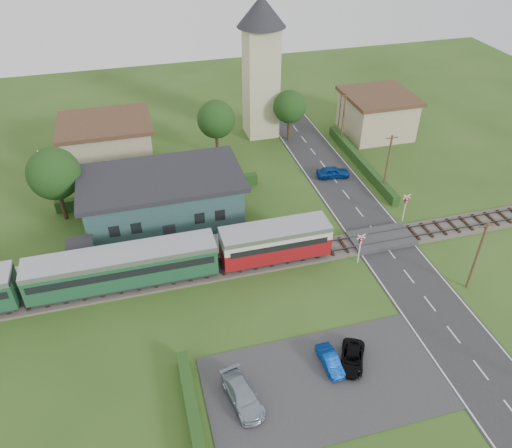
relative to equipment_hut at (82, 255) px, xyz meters
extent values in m
plane|color=#2D4C19|center=(18.00, -5.20, -1.75)|extent=(120.00, 120.00, 0.00)
cube|color=#4C443D|center=(18.00, -3.20, -1.65)|extent=(76.00, 3.20, 0.20)
cube|color=#3F3F47|center=(18.00, -3.92, -1.33)|extent=(76.00, 0.08, 0.15)
cube|color=#3F3F47|center=(18.00, -2.48, -1.33)|extent=(76.00, 0.08, 0.15)
cube|color=#28282B|center=(28.00, -5.20, -1.72)|extent=(6.00, 70.00, 0.05)
cube|color=#333335|center=(16.50, -17.20, -1.71)|extent=(17.00, 9.00, 0.08)
cube|color=#333335|center=(28.00, -3.20, -1.52)|extent=(6.20, 3.40, 0.45)
cube|color=gray|center=(8.00, 0.00, -1.52)|extent=(30.00, 3.00, 0.45)
cube|color=beige|center=(0.00, 0.00, -0.10)|extent=(2.00, 2.00, 2.40)
cube|color=#232328|center=(0.00, 0.00, 1.18)|extent=(2.30, 2.30, 0.15)
cube|color=#2A4B4A|center=(8.00, 5.80, 0.65)|extent=(15.00, 8.00, 4.80)
cube|color=#232328|center=(8.00, 5.80, 3.30)|extent=(16.00, 9.00, 0.50)
cube|color=#232328|center=(8.00, 1.86, -0.65)|extent=(1.20, 0.12, 2.20)
cube|color=black|center=(3.00, 1.86, 0.65)|extent=(1.00, 0.12, 1.20)
cube|color=black|center=(5.00, 1.86, 0.65)|extent=(1.00, 0.12, 1.20)
cube|color=black|center=(11.00, 1.86, 0.65)|extent=(1.00, 0.12, 1.20)
cube|color=black|center=(13.00, 1.86, 0.65)|extent=(1.00, 0.12, 1.20)
cube|color=#232328|center=(17.07, -3.20, -1.16)|extent=(9.00, 2.20, 0.50)
cube|color=maroon|center=(17.07, -3.20, -0.16)|extent=(10.00, 2.80, 1.80)
cube|color=beige|center=(17.07, -3.20, 1.09)|extent=(10.00, 2.82, 0.90)
cube|color=black|center=(17.07, -3.20, 0.74)|extent=(9.00, 2.88, 0.60)
cube|color=#A2A6B0|center=(17.07, -3.20, 1.74)|extent=(10.00, 2.90, 0.45)
cube|color=#232328|center=(3.47, -3.20, -1.16)|extent=(15.20, 2.20, 0.50)
cube|color=#1C4E30|center=(3.47, -3.20, 0.34)|extent=(16.00, 2.80, 2.60)
cube|color=black|center=(3.47, -3.20, 0.74)|extent=(15.40, 2.86, 0.70)
cube|color=#A2A6B0|center=(3.47, -3.20, 1.74)|extent=(16.00, 2.90, 0.50)
cube|color=beige|center=(23.00, 22.80, 5.25)|extent=(4.00, 4.00, 14.00)
cone|color=#232328|center=(23.00, 22.80, 14.05)|extent=(6.00, 6.00, 3.60)
cube|color=tan|center=(3.00, 19.80, 0.75)|extent=(10.00, 8.00, 5.00)
cube|color=#472D1E|center=(3.00, 19.80, 3.50)|extent=(10.80, 8.80, 0.50)
cube|color=tan|center=(38.00, 18.80, 0.75)|extent=(8.00, 8.00, 5.00)
cube|color=#472D1E|center=(38.00, 18.80, 3.50)|extent=(8.80, 8.80, 0.50)
cube|color=#193814|center=(7.00, -17.20, -1.15)|extent=(0.80, 9.00, 1.20)
cube|color=#193814|center=(32.20, 10.80, -1.15)|extent=(0.80, 18.00, 1.20)
cube|color=#193814|center=(8.00, 10.30, -1.10)|extent=(22.00, 0.80, 1.30)
cylinder|color=#332316|center=(-2.00, 8.80, 0.32)|extent=(0.44, 0.44, 4.12)
sphere|color=#143311|center=(-2.00, 8.80, 3.65)|extent=(5.20, 5.20, 5.20)
cylinder|color=#332316|center=(16.00, 17.80, 0.18)|extent=(0.44, 0.44, 3.85)
sphere|color=#143311|center=(16.00, 17.80, 3.29)|extent=(4.60, 4.60, 4.60)
cylinder|color=#332316|center=(26.00, 19.80, 0.04)|extent=(0.44, 0.44, 3.58)
sphere|color=#143311|center=(26.00, 19.80, 2.93)|extent=(4.20, 4.20, 4.20)
cylinder|color=#473321|center=(32.20, -11.20, 1.75)|extent=(0.22, 0.22, 7.00)
cube|color=#473321|center=(32.20, -11.20, 4.95)|extent=(1.40, 0.10, 0.10)
cylinder|color=#473321|center=(32.20, 4.80, 1.75)|extent=(0.22, 0.22, 7.00)
cube|color=#473321|center=(32.20, 4.80, 4.95)|extent=(1.40, 0.10, 0.10)
cylinder|color=#473321|center=(32.20, 16.80, 1.75)|extent=(0.22, 0.22, 7.00)
cube|color=#473321|center=(32.20, 16.80, 4.95)|extent=(1.40, 0.10, 0.10)
cylinder|color=silver|center=(24.40, -5.60, -0.25)|extent=(0.12, 0.12, 3.00)
cube|color=#232328|center=(24.40, -5.60, 0.85)|extent=(0.35, 0.18, 0.55)
sphere|color=#FF190C|center=(24.40, -5.72, 1.00)|extent=(0.14, 0.14, 0.14)
sphere|color=#FF190C|center=(24.40, -5.72, 0.70)|extent=(0.14, 0.14, 0.14)
cube|color=silver|center=(24.40, -5.60, 1.25)|extent=(0.84, 0.05, 0.55)
cube|color=silver|center=(24.40, -5.60, 1.25)|extent=(0.84, 0.05, 0.55)
cylinder|color=silver|center=(31.60, -0.80, -0.25)|extent=(0.12, 0.12, 3.00)
cube|color=#232328|center=(31.60, -0.80, 0.85)|extent=(0.35, 0.18, 0.55)
sphere|color=#FF190C|center=(31.60, -0.92, 1.00)|extent=(0.14, 0.14, 0.14)
sphere|color=#FF190C|center=(31.60, -0.92, 0.70)|extent=(0.14, 0.14, 0.14)
cube|color=silver|center=(31.60, -0.80, 1.25)|extent=(0.84, 0.05, 0.55)
cube|color=silver|center=(31.60, -0.80, 1.25)|extent=(0.84, 0.05, 0.55)
cylinder|color=#3F3F47|center=(-4.00, 14.80, 0.75)|extent=(0.14, 0.14, 5.00)
sphere|color=orange|center=(-4.00, 14.80, 3.25)|extent=(0.30, 0.30, 0.30)
cylinder|color=#3F3F47|center=(34.00, 21.80, 0.75)|extent=(0.14, 0.14, 5.00)
sphere|color=orange|center=(34.00, 21.80, 3.25)|extent=(0.30, 0.30, 0.30)
imported|color=navy|center=(27.99, 9.25, -1.04)|extent=(4.02, 2.06, 1.31)
imported|color=navy|center=(17.44, -15.91, -1.15)|extent=(1.24, 3.21, 1.04)
imported|color=#909DAC|center=(10.50, -17.12, -1.03)|extent=(2.64, 4.69, 1.28)
imported|color=black|center=(19.11, -16.10, -1.17)|extent=(3.16, 3.93, 0.99)
imported|color=gray|center=(13.52, 0.30, -0.41)|extent=(0.70, 0.51, 1.77)
imported|color=gray|center=(1.29, -0.70, -0.48)|extent=(0.76, 0.90, 1.64)
camera|label=1|loc=(6.02, -37.15, 28.58)|focal=35.00mm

